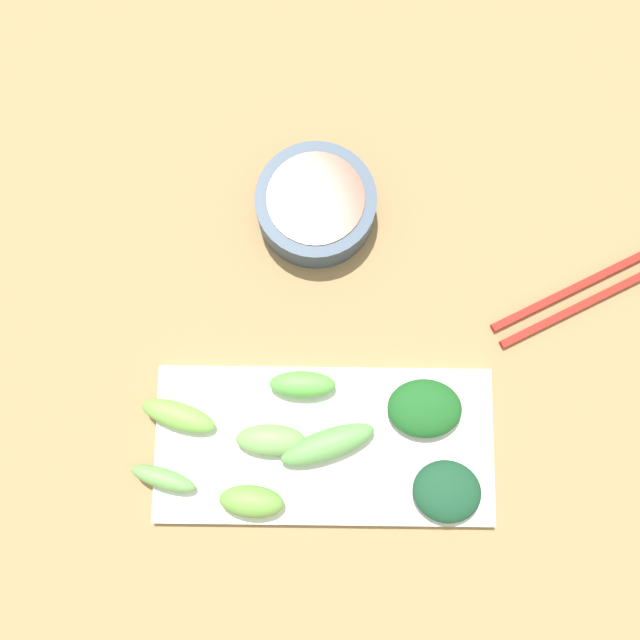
{
  "coord_description": "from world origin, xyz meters",
  "views": [
    {
      "loc": [
        0.13,
        -0.02,
        0.83
      ],
      "look_at": [
        -0.02,
        -0.03,
        0.05
      ],
      "focal_mm": 44.29,
      "sensor_mm": 36.0,
      "label": 1
    }
  ],
  "objects": [
    {
      "name": "broccoli_leafy_4",
      "position": [
        0.07,
        0.08,
        0.04
      ],
      "size": [
        0.06,
        0.08,
        0.03
      ],
      "primitive_type": "ellipsoid",
      "rotation": [
        0.0,
        0.0,
        -0.02
      ],
      "color": "#1B5A22",
      "rests_on": "serving_plate"
    },
    {
      "name": "broccoli_stalk_3",
      "position": [
        0.05,
        -0.04,
        0.05
      ],
      "size": [
        0.03,
        0.07,
        0.03
      ],
      "primitive_type": "ellipsoid",
      "rotation": [
        0.0,
        0.0,
        -0.01
      ],
      "color": "#5FB54B",
      "rests_on": "serving_plate"
    },
    {
      "name": "broccoli_stalk_5",
      "position": [
        0.08,
        -0.17,
        0.04
      ],
      "size": [
        0.05,
        0.08,
        0.02
      ],
      "primitive_type": "ellipsoid",
      "rotation": [
        0.0,
        0.0,
        -0.3
      ],
      "color": "#76B44A",
      "rests_on": "serving_plate"
    },
    {
      "name": "broccoli_stalk_6",
      "position": [
        0.16,
        -0.09,
        0.05
      ],
      "size": [
        0.04,
        0.07,
        0.03
      ],
      "primitive_type": "ellipsoid",
      "rotation": [
        0.0,
        0.0,
        -0.08
      ],
      "color": "#6DA645",
      "rests_on": "serving_plate"
    },
    {
      "name": "broccoli_leafy_1",
      "position": [
        0.15,
        0.1,
        0.04
      ],
      "size": [
        0.07,
        0.08,
        0.02
      ],
      "primitive_type": "ellipsoid",
      "rotation": [
        0.0,
        0.0,
        -0.17
      ],
      "color": "#18462B",
      "rests_on": "serving_plate"
    },
    {
      "name": "serving_plate",
      "position": [
        0.11,
        -0.02,
        0.03
      ],
      "size": [
        0.16,
        0.34,
        0.01
      ],
      "primitive_type": "cube",
      "color": "white",
      "rests_on": "tabletop"
    },
    {
      "name": "sauce_bowl",
      "position": [
        -0.14,
        -0.03,
        0.05
      ],
      "size": [
        0.13,
        0.13,
        0.05
      ],
      "color": "#32445A",
      "rests_on": "tabletop"
    },
    {
      "name": "broccoli_stalk_7",
      "position": [
        0.14,
        -0.18,
        0.04
      ],
      "size": [
        0.04,
        0.07,
        0.02
      ],
      "primitive_type": "ellipsoid",
      "rotation": [
        0.0,
        0.0,
        -0.29
      ],
      "color": "#6DA858",
      "rests_on": "serving_plate"
    },
    {
      "name": "broccoli_stalk_2",
      "position": [
        0.1,
        -0.07,
        0.04
      ],
      "size": [
        0.03,
        0.07,
        0.02
      ],
      "primitive_type": "ellipsoid",
      "rotation": [
        0.0,
        0.0,
        -0.02
      ],
      "color": "#72A559",
      "rests_on": "serving_plate"
    },
    {
      "name": "chopsticks",
      "position": [
        -0.06,
        0.26,
        0.02
      ],
      "size": [
        0.13,
        0.22,
        0.01
      ],
      "rotation": [
        0.0,
        0.0,
        0.47
      ],
      "color": "#B11E16",
      "rests_on": "tabletop"
    },
    {
      "name": "tabletop",
      "position": [
        0.0,
        0.0,
        0.01
      ],
      "size": [
        2.1,
        2.1,
        0.02
      ],
      "primitive_type": "cube",
      "color": "#997A50",
      "rests_on": "ground"
    },
    {
      "name": "broccoli_stalk_0",
      "position": [
        0.11,
        -0.02,
        0.05
      ],
      "size": [
        0.06,
        0.1,
        0.03
      ],
      "primitive_type": "ellipsoid",
      "rotation": [
        0.0,
        0.0,
        0.34
      ],
      "color": "#619F53",
      "rests_on": "serving_plate"
    }
  ]
}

